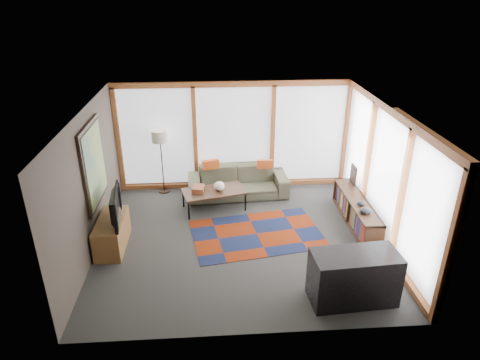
{
  "coord_description": "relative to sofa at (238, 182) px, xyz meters",
  "views": [
    {
      "loc": [
        -0.52,
        -7.11,
        4.61
      ],
      "look_at": [
        0.0,
        0.4,
        1.1
      ],
      "focal_mm": 32.0,
      "sensor_mm": 36.0,
      "label": 1
    }
  ],
  "objects": [
    {
      "name": "vase",
      "position": [
        -0.45,
        -0.63,
        0.21
      ],
      "size": [
        0.27,
        0.27,
        0.2
      ],
      "primitive_type": "ellipsoid",
      "rotation": [
        0.0,
        0.0,
        -0.19
      ],
      "color": "white",
      "rests_on": "coffee_table"
    },
    {
      "name": "television",
      "position": [
        -2.45,
        -2.04,
        0.54
      ],
      "size": [
        0.26,
        1.04,
        0.59
      ],
      "primitive_type": "imported",
      "rotation": [
        0.0,
        0.0,
        1.69
      ],
      "color": "black",
      "rests_on": "tv_console"
    },
    {
      "name": "floor_lamp",
      "position": [
        -1.76,
        0.3,
        0.44
      ],
      "size": [
        0.39,
        0.39,
        1.55
      ],
      "primitive_type": null,
      "color": "black",
      "rests_on": "ground"
    },
    {
      "name": "pillow_right",
      "position": [
        0.63,
        -0.01,
        0.44
      ],
      "size": [
        0.36,
        0.12,
        0.2
      ],
      "primitive_type": "cube",
      "rotation": [
        0.0,
        0.0,
        -0.02
      ],
      "color": "#BB4B1A",
      "rests_on": "sofa"
    },
    {
      "name": "bar_counter",
      "position": [
        1.57,
        -3.79,
        0.09
      ],
      "size": [
        1.38,
        0.72,
        0.85
      ],
      "primitive_type": "cube",
      "rotation": [
        0.0,
        0.0,
        0.07
      ],
      "color": "black",
      "rests_on": "ground"
    },
    {
      "name": "tv_console",
      "position": [
        -2.51,
        -2.01,
        -0.05
      ],
      "size": [
        0.48,
        1.16,
        0.58
      ],
      "primitive_type": "cube",
      "color": "brown",
      "rests_on": "ground"
    },
    {
      "name": "bowl_b",
      "position": [
        2.37,
        -1.68,
        0.24
      ],
      "size": [
        0.18,
        0.18,
        0.09
      ],
      "primitive_type": "ellipsoid",
      "rotation": [
        0.0,
        0.0,
        -0.05
      ],
      "color": "black",
      "rests_on": "bookshelf"
    },
    {
      "name": "book_stack",
      "position": [
        -0.91,
        -0.63,
        0.16
      ],
      "size": [
        0.29,
        0.35,
        0.1
      ],
      "primitive_type": "cube",
      "rotation": [
        0.0,
        0.0,
        -0.15
      ],
      "color": "brown",
      "rests_on": "coffee_table"
    },
    {
      "name": "sofa",
      "position": [
        0.0,
        0.0,
        0.0
      ],
      "size": [
        2.36,
        1.03,
        0.68
      ],
      "primitive_type": "imported",
      "rotation": [
        0.0,
        0.0,
        0.06
      ],
      "color": "#40402F",
      "rests_on": "ground"
    },
    {
      "name": "rug",
      "position": [
        0.27,
        -1.77,
        -0.33
      ],
      "size": [
        2.77,
        2.03,
        0.01
      ],
      "primitive_type": "cube",
      "rotation": [
        0.0,
        0.0,
        0.16
      ],
      "color": "#6B1F08",
      "rests_on": "ground"
    },
    {
      "name": "bowl_a",
      "position": [
        2.34,
        -2.01,
        0.25
      ],
      "size": [
        0.26,
        0.26,
        0.11
      ],
      "primitive_type": "ellipsoid",
      "rotation": [
        0.0,
        0.0,
        0.19
      ],
      "color": "black",
      "rests_on": "bookshelf"
    },
    {
      "name": "coffee_table",
      "position": [
        -0.57,
        -0.64,
        -0.11
      ],
      "size": [
        1.47,
        0.98,
        0.45
      ],
      "primitive_type": null,
      "rotation": [
        0.0,
        0.0,
        0.25
      ],
      "color": "black",
      "rests_on": "ground"
    },
    {
      "name": "pillow_left",
      "position": [
        -0.62,
        0.05,
        0.44
      ],
      "size": [
        0.41,
        0.21,
        0.21
      ],
      "primitive_type": "cube",
      "rotation": [
        0.0,
        0.0,
        0.25
      ],
      "color": "#BB4B1A",
      "rests_on": "sofa"
    },
    {
      "name": "shelf_picture",
      "position": [
        2.51,
        -0.66,
        0.41
      ],
      "size": [
        0.04,
        0.32,
        0.42
      ],
      "primitive_type": "cube",
      "rotation": [
        0.0,
        0.0,
        -0.0
      ],
      "color": "black",
      "rests_on": "bookshelf"
    },
    {
      "name": "bookshelf",
      "position": [
        2.38,
        -1.46,
        -0.07
      ],
      "size": [
        0.39,
        2.14,
        0.53
      ],
      "primitive_type": null,
      "color": "black",
      "rests_on": "ground"
    },
    {
      "name": "room_envelope",
      "position": [
        0.44,
        -1.37,
        1.2
      ],
      "size": [
        5.52,
        5.02,
        2.62
      ],
      "color": "#423A32",
      "rests_on": "ground"
    },
    {
      "name": "ground",
      "position": [
        -0.05,
        -1.93,
        -0.34
      ],
      "size": [
        5.5,
        5.5,
        0.0
      ],
      "primitive_type": "plane",
      "color": "#2B2B29",
      "rests_on": "ground"
    }
  ]
}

